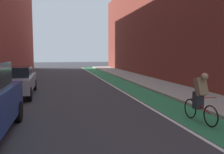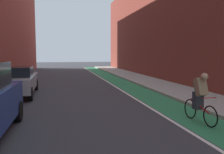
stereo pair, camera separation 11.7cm
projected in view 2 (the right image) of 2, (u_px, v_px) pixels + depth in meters
The scene contains 7 objects.
ground_plane at pixel (79, 93), 13.58m from camera, with size 98.33×98.33×0.00m, color #38383D.
bike_lane_paint at pixel (128, 86), 16.25m from camera, with size 1.60×44.70×0.00m, color #2D8451.
lane_divider_stripe at pixel (115, 86), 16.06m from camera, with size 0.12×44.70×0.00m, color white.
sidewalk_right at pixel (157, 84), 16.68m from camera, with size 2.62×44.70×0.14m, color #A8A59E.
building_facade_right at pixel (179, 17), 18.66m from camera, with size 2.40×40.70×10.03m, color brown.
parked_sedan_silver at pixel (17, 81), 12.52m from camera, with size 1.95×4.58×1.53m.
cyclist_trailing at pixel (200, 96), 7.62m from camera, with size 0.48×1.71×1.61m.
Camera 2 is at (-0.94, 4.82, 2.21)m, focal length 38.40 mm.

